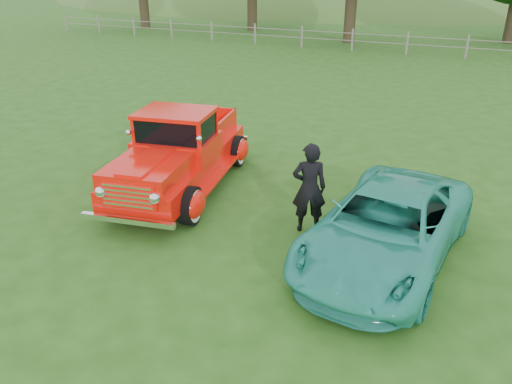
% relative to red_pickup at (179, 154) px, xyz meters
% --- Properties ---
extents(ground, '(140.00, 140.00, 0.00)m').
position_rel_red_pickup_xyz_m(ground, '(1.59, -2.07, -0.80)').
color(ground, '#244D14').
rests_on(ground, ground).
extents(distant_hills, '(116.00, 60.00, 18.00)m').
position_rel_red_pickup_xyz_m(distant_hills, '(-2.49, 57.40, -5.34)').
color(distant_hills, '#3C6625').
rests_on(distant_hills, ground).
extents(fence_line, '(48.00, 0.12, 1.20)m').
position_rel_red_pickup_xyz_m(fence_line, '(1.59, 19.93, -0.19)').
color(fence_line, slate).
rests_on(fence_line, ground).
extents(red_pickup, '(2.86, 5.21, 1.78)m').
position_rel_red_pickup_xyz_m(red_pickup, '(0.00, 0.00, 0.00)').
color(red_pickup, black).
rests_on(red_pickup, ground).
extents(teal_sedan, '(2.56, 4.66, 1.24)m').
position_rel_red_pickup_xyz_m(teal_sedan, '(4.72, -1.08, -0.18)').
color(teal_sedan, teal).
rests_on(teal_sedan, ground).
extents(man, '(0.74, 0.63, 1.72)m').
position_rel_red_pickup_xyz_m(man, '(3.20, -0.64, 0.06)').
color(man, black).
rests_on(man, ground).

